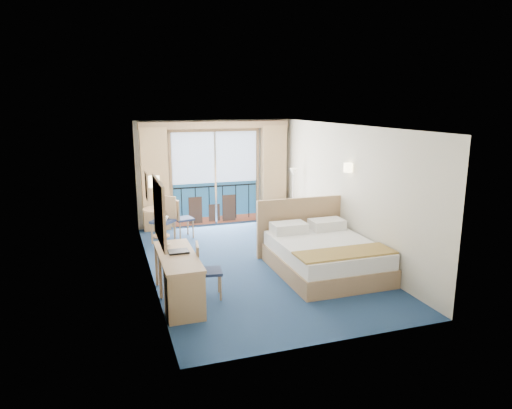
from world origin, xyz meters
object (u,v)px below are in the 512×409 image
object	(u,v)px
nightstand	(318,233)
floor_lamp	(293,183)
desk	(183,286)
armchair	(282,216)
table_chair_a	(180,216)
desk_chair	(205,267)
table_chair_b	(165,217)
round_table	(160,215)
bed	(323,254)

from	to	relation	value
nightstand	floor_lamp	size ratio (longest dim) A/B	0.33
desk	floor_lamp	bearing A→B (deg)	48.91
armchair	table_chair_a	distance (m)	2.60
desk_chair	table_chair_a	bearing A→B (deg)	5.64
nightstand	table_chair_a	xyz separation A→B (m)	(-2.89, 1.41, 0.28)
desk	table_chair_a	distance (m)	4.01
table_chair_a	table_chair_b	size ratio (longest dim) A/B	0.89
nightstand	desk_chair	bearing A→B (deg)	-145.69
armchair	table_chair_b	world-z (taller)	table_chair_b
desk	round_table	size ratio (longest dim) A/B	2.18
desk	table_chair_b	size ratio (longest dim) A/B	1.60
nightstand	round_table	world-z (taller)	round_table
desk_chair	bed	bearing A→B (deg)	-70.24
armchair	table_chair_b	bearing A→B (deg)	-42.04
bed	table_chair_a	distance (m)	3.75
nightstand	table_chair_b	distance (m)	3.50
desk	desk_chair	distance (m)	0.64
table_chair_a	armchair	bearing A→B (deg)	-101.13
armchair	floor_lamp	size ratio (longest dim) A/B	0.46
bed	table_chair_a	world-z (taller)	bed
nightstand	floor_lamp	bearing A→B (deg)	91.28
bed	nightstand	xyz separation A→B (m)	(0.69, 1.61, -0.09)
bed	table_chair_b	bearing A→B (deg)	132.32
bed	round_table	distance (m)	4.22
round_table	table_chair_b	bearing A→B (deg)	-81.65
table_chair_b	desk_chair	bearing A→B (deg)	-45.43
floor_lamp	nightstand	bearing A→B (deg)	-88.72
round_table	desk_chair	bearing A→B (deg)	-85.85
desk	desk_chair	bearing A→B (deg)	46.87
bed	desk_chair	distance (m)	2.43
bed	table_chair_b	world-z (taller)	bed
bed	table_chair_b	distance (m)	3.84
floor_lamp	round_table	distance (m)	3.37
armchair	table_chair_b	xyz separation A→B (m)	(-2.97, -0.26, 0.27)
table_chair_a	table_chair_b	bearing A→B (deg)	104.51
armchair	table_chair_a	bearing A→B (deg)	-45.57
desk	desk_chair	world-z (taller)	desk_chair
nightstand	floor_lamp	world-z (taller)	floor_lamp
nightstand	desk_chair	distance (m)	3.72
nightstand	desk_chair	xyz separation A→B (m)	(-3.06, -2.09, 0.27)
nightstand	armchair	bearing A→B (deg)	101.32
round_table	table_chair_a	bearing A→B (deg)	-29.54
nightstand	armchair	distance (m)	1.51
desk_chair	table_chair_a	size ratio (longest dim) A/B	0.98
desk_chair	table_chair_a	xyz separation A→B (m)	(0.17, 3.50, 0.01)
desk_chair	desk	bearing A→B (deg)	145.30
bed	table_chair_b	xyz separation A→B (m)	(-2.58, 2.83, 0.25)
desk	table_chair_a	world-z (taller)	table_chair_a
desk	armchair	bearing A→B (deg)	51.56
armchair	table_chair_b	distance (m)	3.00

